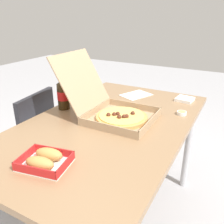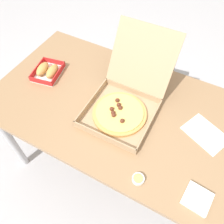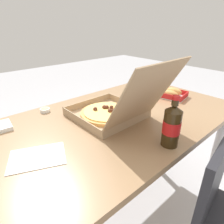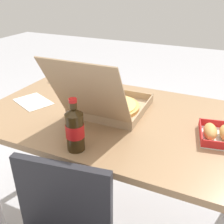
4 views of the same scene
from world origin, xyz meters
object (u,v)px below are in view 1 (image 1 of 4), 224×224
cola_bottle (63,94)px  paper_menu (136,95)px  chair (26,140)px  dipping_sauce_cup (182,113)px  bread_side_box (45,160)px  pizza_box_open (114,110)px  napkin_pile (185,99)px

cola_bottle → paper_menu: size_ratio=1.07×
chair → paper_menu: bearing=-48.5°
chair → cola_bottle: 0.49m
cola_bottle → dipping_sauce_cup: size_ratio=4.00×
chair → paper_menu: (0.53, -0.60, 0.27)m
paper_menu → bread_side_box: bearing=-154.6°
pizza_box_open → paper_menu: bearing=6.7°
pizza_box_open → bread_side_box: (-0.53, 0.02, -0.03)m
paper_menu → napkin_pile: napkin_pile is taller
pizza_box_open → bread_side_box: size_ratio=2.48×
pizza_box_open → cola_bottle: pizza_box_open is taller
bread_side_box → napkin_pile: 1.08m
pizza_box_open → napkin_pile: (0.49, -0.29, -0.04)m
bread_side_box → paper_menu: bread_side_box is taller
chair → napkin_pile: size_ratio=7.55×
napkin_pile → dipping_sauce_cup: 0.26m
chair → napkin_pile: bearing=-58.2°
cola_bottle → napkin_pile: size_ratio=2.04×
chair → dipping_sauce_cup: chair is taller
chair → dipping_sauce_cup: size_ratio=14.82×
bread_side_box → napkin_pile: size_ratio=1.95×
bread_side_box → pizza_box_open: bearing=-2.4°
napkin_pile → paper_menu: bearing=98.7°
pizza_box_open → paper_menu: size_ratio=2.54×
bread_side_box → paper_menu: (0.98, 0.03, -0.02)m
napkin_pile → dipping_sauce_cup: bearing=-170.8°
chair → pizza_box_open: 0.74m
pizza_box_open → paper_menu: 0.45m
pizza_box_open → dipping_sauce_cup: bearing=-54.2°
napkin_pile → pizza_box_open: bearing=149.6°
napkin_pile → dipping_sauce_cup: (-0.26, -0.04, 0.00)m
cola_bottle → paper_menu: (0.46, -0.29, -0.09)m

